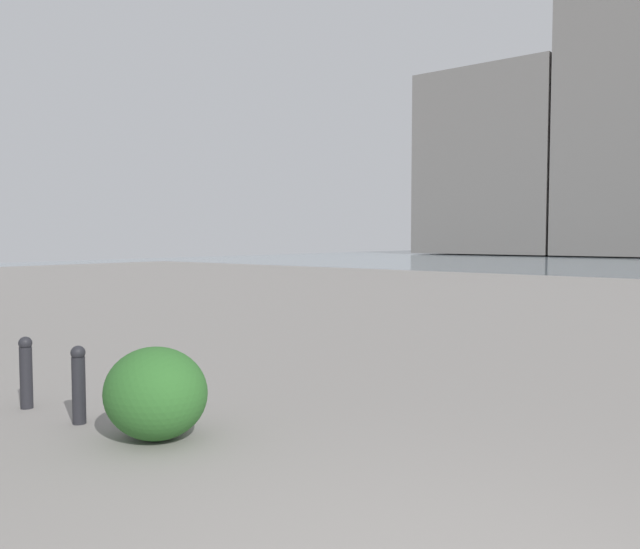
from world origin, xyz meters
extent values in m
cube|color=gray|center=(14.28, -63.03, 15.12)|extent=(11.47, 12.27, 30.24)
cube|color=gray|center=(27.44, -63.99, 9.27)|extent=(14.33, 14.08, 18.55)
cylinder|color=#232328|center=(4.17, -0.76, 0.31)|extent=(0.12, 0.12, 0.61)
sphere|color=#232328|center=(4.17, -0.76, 0.65)|extent=(0.13, 0.13, 0.13)
cylinder|color=#232328|center=(5.06, -0.71, 0.31)|extent=(0.12, 0.12, 0.61)
sphere|color=#232328|center=(5.06, -0.71, 0.65)|extent=(0.13, 0.13, 0.13)
ellipsoid|color=#2D6628|center=(3.26, -0.92, 0.39)|extent=(0.91, 0.82, 0.78)
camera|label=1|loc=(-1.18, 2.35, 1.70)|focal=36.30mm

